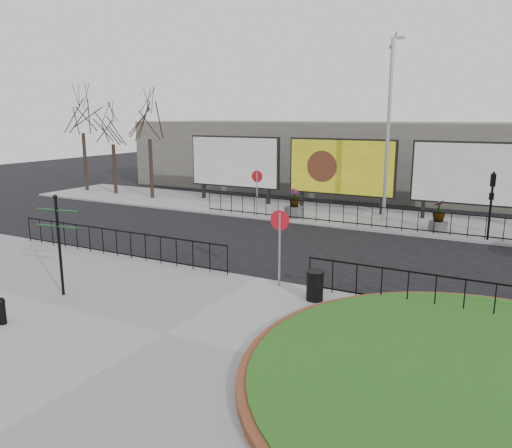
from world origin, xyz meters
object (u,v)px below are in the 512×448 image
Objects in this scene: billboard_mid at (341,167)px; fingerpost_sign at (59,235)px; planter_c at (438,218)px; lamp_post at (388,129)px; planter_a at (294,207)px; bollard at (1,310)px; litter_bin at (315,286)px.

fingerpost_sign is (-2.96, -17.22, -0.61)m from billboard_mid.
planter_c is at bearing -25.75° from billboard_mid.
lamp_post is 6.04× the size of planter_a.
bollard is at bearing -116.72° from planter_c.
lamp_post is at bearing 94.60° from litter_bin.
lamp_post is at bearing 63.87° from fingerpost_sign.
fingerpost_sign reaches higher than bollard.
lamp_post is at bearing -33.25° from billboard_mid.
fingerpost_sign is at bearing -95.53° from planter_a.
planter_a is 7.38m from planter_c.
lamp_post is 12.66× the size of bollard.
fingerpost_sign reaches higher than litter_bin.
litter_bin is at bearing -85.40° from lamp_post.
litter_bin is 0.60× the size of planter_c.
planter_a is at bearing -179.05° from planter_c.
planter_c reaches higher than bollard.
bollard is at bearing -97.66° from billboard_mid.
billboard_mid is 4.05× the size of planter_a.
billboard_mid is at bearing 75.48° from fingerpost_sign.
billboard_mid is 4.16× the size of planter_c.
fingerpost_sign is (-5.97, -15.25, -2.84)m from lamp_post.
planter_c is at bearing 63.28° from bollard.
bollard is 18.72m from planter_c.
fingerpost_sign reaches higher than planter_c.
fingerpost_sign is at bearing -99.77° from billboard_mid.
bollard is at bearing -93.59° from planter_a.
billboard_mid reaches higher than bollard.
planter_c is (8.42, 16.72, 0.21)m from bollard.
litter_bin is at bearing -63.45° from planter_a.
billboard_mid is 4.23m from lamp_post.
litter_bin reaches higher than bollard.
litter_bin is (6.60, 5.47, 0.05)m from bollard.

